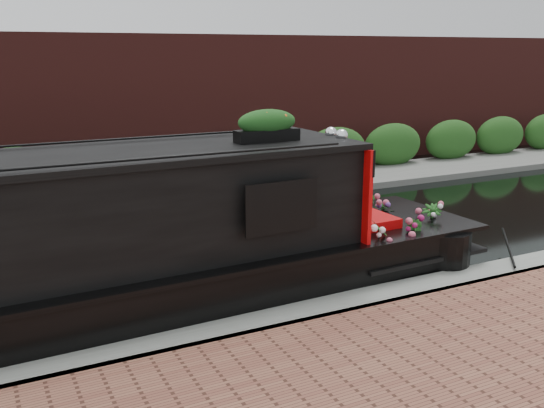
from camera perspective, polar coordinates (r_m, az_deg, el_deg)
name	(u,v)px	position (r m, az deg, el deg)	size (l,w,h in m)	color
ground	(172,261)	(10.72, -9.37, -5.31)	(80.00, 80.00, 0.00)	black
near_bank_coping	(251,339)	(7.87, -1.94, -12.62)	(40.00, 0.60, 0.50)	gray
far_bank_path	(118,207)	(14.63, -14.33, -0.26)	(40.00, 2.40, 0.34)	slate
far_hedge	(109,199)	(15.48, -15.06, 0.49)	(40.00, 1.10, 2.80)	#224F1A
far_brick_wall	(93,183)	(17.50, -16.49, 1.95)	(40.00, 1.00, 8.00)	#4C1C19
narrowboat	(37,271)	(8.15, -21.27, -5.90)	(12.73, 2.60, 2.99)	black
rope_fender	(452,248)	(11.19, 16.54, -3.97)	(0.34, 0.34, 0.45)	brown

